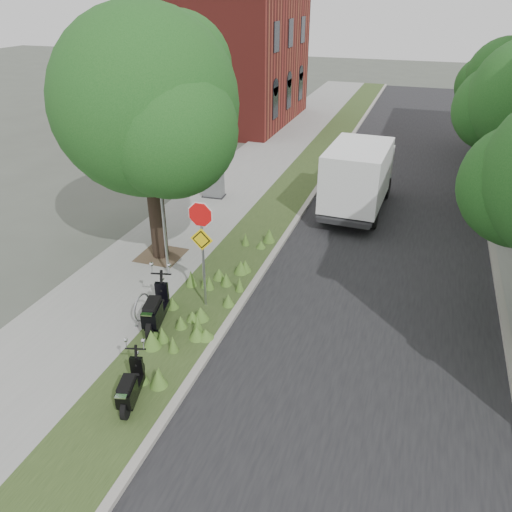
{
  "coord_description": "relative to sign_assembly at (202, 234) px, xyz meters",
  "views": [
    {
      "loc": [
        3.73,
        -10.04,
        7.94
      ],
      "look_at": [
        -0.28,
        1.69,
        1.3
      ],
      "focal_mm": 35.0,
      "sensor_mm": 36.0,
      "label": 1
    }
  ],
  "objects": [
    {
      "name": "utility_cabinet",
      "position": [
        -3.05,
        7.76,
        -1.62
      ],
      "size": [
        0.95,
        0.67,
        1.22
      ],
      "color": "#262628",
      "rests_on": "ground"
    },
    {
      "name": "bare_post",
      "position": [
        -1.8,
        1.22,
        -0.21
      ],
      "size": [
        0.08,
        0.08,
        4.0
      ],
      "color": "#A5A8AD",
      "rests_on": "ground"
    },
    {
      "name": "kerb_near",
      "position": [
        0.9,
        9.42,
        -2.26
      ],
      "size": [
        0.2,
        60.0,
        0.13
      ],
      "primitive_type": "cube",
      "color": "#9E9991",
      "rests_on": "ground"
    },
    {
      "name": "box_truck",
      "position": [
        2.89,
        8.4,
        -0.78
      ],
      "size": [
        2.28,
        5.32,
        2.37
      ],
      "color": "#262628",
      "rests_on": "ground"
    },
    {
      "name": "fence_far",
      "position": [
        8.6,
        9.42,
        -1.66
      ],
      "size": [
        0.04,
        24.0,
        1.0
      ],
      "color": "black",
      "rests_on": "ground"
    },
    {
      "name": "street_tree_main",
      "position": [
        -2.68,
        2.28,
        2.48
      ],
      "size": [
        6.21,
        5.54,
        7.66
      ],
      "color": "black",
      "rests_on": "ground"
    },
    {
      "name": "sidewalk_near",
      "position": [
        -2.85,
        9.42,
        -2.27
      ],
      "size": [
        3.5,
        60.0,
        0.12
      ],
      "primitive_type": "cube",
      "color": "gray",
      "rests_on": "ground"
    },
    {
      "name": "sign_assembly",
      "position": [
        0.0,
        0.0,
        0.0
      ],
      "size": [
        0.94,
        0.08,
        3.22
      ],
      "color": "#A5A8AD",
      "rests_on": "ground"
    },
    {
      "name": "road",
      "position": [
        4.4,
        9.42,
        -2.32
      ],
      "size": [
        7.0,
        60.0,
        0.01
      ],
      "primitive_type": "cube",
      "color": "black",
      "rests_on": "ground"
    },
    {
      "name": "kerb_far",
      "position": [
        7.9,
        9.42,
        -2.26
      ],
      "size": [
        0.2,
        60.0,
        0.13
      ],
      "primitive_type": "cube",
      "color": "#9E9991",
      "rests_on": "ground"
    },
    {
      "name": "bike_hoop",
      "position": [
        -1.3,
        -1.18,
        -1.83
      ],
      "size": [
        0.06,
        0.78,
        0.77
      ],
      "color": "#A5A8AD",
      "rests_on": "ground"
    },
    {
      "name": "ground",
      "position": [
        1.4,
        -0.58,
        -2.33
      ],
      "size": [
        120.0,
        120.0,
        0.0
      ],
      "primitive_type": "plane",
      "color": "#4C5147",
      "rests_on": "ground"
    },
    {
      "name": "far_tree_c",
      "position": [
        8.34,
        17.46,
        1.63
      ],
      "size": [
        4.37,
        3.89,
        5.93
      ],
      "color": "black",
      "rests_on": "ground"
    },
    {
      "name": "verge",
      "position": [
        -0.1,
        9.42,
        -2.27
      ],
      "size": [
        2.0,
        60.0,
        0.12
      ],
      "primitive_type": "cube",
      "color": "#2B3F1B",
      "rests_on": "ground"
    },
    {
      "name": "scooter_far",
      "position": [
        -0.78,
        -1.39,
        -1.77
      ],
      "size": [
        0.67,
        1.86,
        0.9
      ],
      "color": "black",
      "rests_on": "ground"
    },
    {
      "name": "scooter_near",
      "position": [
        0.06,
        -4.0,
        -1.85
      ],
      "size": [
        0.58,
        1.52,
        0.74
      ],
      "color": "black",
      "rests_on": "ground"
    },
    {
      "name": "brick_building",
      "position": [
        -8.1,
        21.42,
        1.88
      ],
      "size": [
        9.4,
        10.4,
        8.3
      ],
      "color": "maroon",
      "rests_on": "ground"
    }
  ]
}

